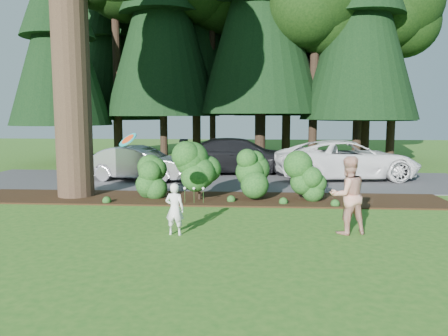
{
  "coord_description": "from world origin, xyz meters",
  "views": [
    {
      "loc": [
        1.58,
        -11.31,
        2.87
      ],
      "look_at": [
        0.73,
        1.47,
        1.3
      ],
      "focal_mm": 35.0,
      "sensor_mm": 36.0,
      "label": 1
    }
  ],
  "objects_px": {
    "car_silver_wagon": "(139,163)",
    "car_dark_suv": "(240,156)",
    "frisbee": "(128,140)",
    "car_white_suv": "(347,160)",
    "adult": "(348,195)",
    "child": "(175,209)"
  },
  "relations": [
    {
      "from": "car_silver_wagon",
      "to": "adult",
      "type": "relative_size",
      "value": 2.4
    },
    {
      "from": "adult",
      "to": "frisbee",
      "type": "distance_m",
      "value": 5.42
    },
    {
      "from": "car_white_suv",
      "to": "adult",
      "type": "bearing_deg",
      "value": 160.38
    },
    {
      "from": "car_silver_wagon",
      "to": "adult",
      "type": "bearing_deg",
      "value": -127.75
    },
    {
      "from": "car_silver_wagon",
      "to": "adult",
      "type": "height_order",
      "value": "adult"
    },
    {
      "from": "car_silver_wagon",
      "to": "frisbee",
      "type": "height_order",
      "value": "frisbee"
    },
    {
      "from": "child",
      "to": "adult",
      "type": "height_order",
      "value": "adult"
    },
    {
      "from": "car_dark_suv",
      "to": "child",
      "type": "distance_m",
      "value": 11.07
    },
    {
      "from": "car_silver_wagon",
      "to": "child",
      "type": "relative_size",
      "value": 3.6
    },
    {
      "from": "adult",
      "to": "car_silver_wagon",
      "type": "bearing_deg",
      "value": -65.02
    },
    {
      "from": "car_white_suv",
      "to": "frisbee",
      "type": "xyz_separation_m",
      "value": [
        -7.09,
        -9.32,
        1.39
      ]
    },
    {
      "from": "adult",
      "to": "car_dark_suv",
      "type": "bearing_deg",
      "value": -91.81
    },
    {
      "from": "car_silver_wagon",
      "to": "frisbee",
      "type": "relative_size",
      "value": 8.67
    },
    {
      "from": "car_white_suv",
      "to": "adult",
      "type": "xyz_separation_m",
      "value": [
        -1.85,
        -8.95,
        0.05
      ]
    },
    {
      "from": "car_silver_wagon",
      "to": "child",
      "type": "xyz_separation_m",
      "value": [
        3.07,
        -8.38,
        -0.15
      ]
    },
    {
      "from": "car_dark_suv",
      "to": "adult",
      "type": "xyz_separation_m",
      "value": [
        2.89,
        -10.6,
        0.06
      ]
    },
    {
      "from": "car_white_suv",
      "to": "car_dark_suv",
      "type": "bearing_deg",
      "value": 62.91
    },
    {
      "from": "car_dark_suv",
      "to": "frisbee",
      "type": "distance_m",
      "value": 11.3
    },
    {
      "from": "adult",
      "to": "frisbee",
      "type": "relative_size",
      "value": 3.62
    },
    {
      "from": "car_silver_wagon",
      "to": "car_dark_suv",
      "type": "bearing_deg",
      "value": -48.62
    },
    {
      "from": "car_dark_suv",
      "to": "adult",
      "type": "relative_size",
      "value": 3.13
    },
    {
      "from": "frisbee",
      "to": "car_dark_suv",
      "type": "bearing_deg",
      "value": 77.9
    }
  ]
}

